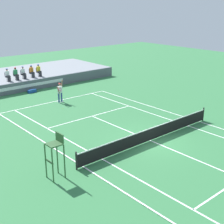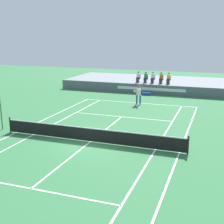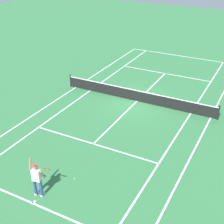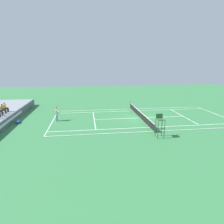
{
  "view_description": "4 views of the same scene",
  "coord_description": "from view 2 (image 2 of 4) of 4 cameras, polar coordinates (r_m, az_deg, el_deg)",
  "views": [
    {
      "loc": [
        -14.71,
        -13.2,
        8.74
      ],
      "look_at": [
        0.03,
        3.96,
        1.0
      ],
      "focal_mm": 51.58,
      "sensor_mm": 36.0,
      "label": 1
    },
    {
      "loc": [
        7.37,
        -16.63,
        6.49
      ],
      "look_at": [
        0.03,
        3.96,
        1.0
      ],
      "focal_mm": 49.37,
      "sensor_mm": 36.0,
      "label": 2
    },
    {
      "loc": [
        -8.28,
        19.83,
        10.7
      ],
      "look_at": [
        0.03,
        3.96,
        1.0
      ],
      "focal_mm": 51.07,
      "sensor_mm": 36.0,
      "label": 3
    },
    {
      "loc": [
        -24.92,
        7.37,
        7.42
      ],
      "look_at": [
        0.03,
        3.96,
        1.0
      ],
      "focal_mm": 30.6,
      "sensor_mm": 36.0,
      "label": 4
    }
  ],
  "objects": [
    {
      "name": "barrier_wall",
      "position": [
        34.93,
        7.17,
        4.19
      ],
      "size": [
        22.17,
        0.25,
        1.08
      ],
      "color": "#565B66",
      "rests_on": "ground"
    },
    {
      "name": "tennis_ball",
      "position": [
        28.18,
        2.34,
        0.85
      ],
      "size": [
        0.07,
        0.07,
        0.07
      ],
      "primitive_type": "sphere",
      "color": "#D1E533",
      "rests_on": "ground"
    },
    {
      "name": "spectator_seated_4",
      "position": [
        35.59,
        10.41,
        6.13
      ],
      "size": [
        0.44,
        0.6,
        1.27
      ],
      "color": "#474C56",
      "rests_on": "bleacher_platform"
    },
    {
      "name": "bleacher_platform",
      "position": [
        39.08,
        8.56,
        5.19
      ],
      "size": [
        22.17,
        8.34,
        1.08
      ],
      "primitive_type": "cube",
      "color": "gray",
      "rests_on": "ground"
    },
    {
      "name": "tennis_player",
      "position": [
        29.38,
        4.93,
        3.27
      ],
      "size": [
        0.75,
        0.72,
        2.08
      ],
      "color": "navy",
      "rests_on": "ground"
    },
    {
      "name": "spectator_seated_3",
      "position": [
        35.73,
        9.08,
        6.22
      ],
      "size": [
        0.44,
        0.6,
        1.27
      ],
      "color": "#474C56",
      "rests_on": "bleacher_platform"
    },
    {
      "name": "net",
      "position": [
        19.14,
        -4.07,
        -4.11
      ],
      "size": [
        11.98,
        0.1,
        1.07
      ],
      "color": "black",
      "rests_on": "ground"
    },
    {
      "name": "spectator_seated_2",
      "position": [
        35.92,
        7.55,
        6.31
      ],
      "size": [
        0.44,
        0.6,
        1.27
      ],
      "color": "#474C56",
      "rests_on": "bleacher_platform"
    },
    {
      "name": "ground_plane",
      "position": [
        19.31,
        -4.05,
        -5.58
      ],
      "size": [
        80.0,
        80.0,
        0.0
      ],
      "primitive_type": "plane",
      "color": "#337542"
    },
    {
      "name": "equipment_bag",
      "position": [
        34.25,
        6.43,
        3.36
      ],
      "size": [
        0.93,
        0.41,
        0.32
      ],
      "color": "#194799",
      "rests_on": "ground"
    },
    {
      "name": "spectator_seated_0",
      "position": [
        36.32,
        4.86,
        6.47
      ],
      "size": [
        0.44,
        0.6,
        1.27
      ],
      "color": "#474C56",
      "rests_on": "bleacher_platform"
    },
    {
      "name": "spectator_seated_1",
      "position": [
        36.1,
        6.25,
        6.39
      ],
      "size": [
        0.44,
        0.6,
        1.27
      ],
      "color": "#474C56",
      "rests_on": "bleacher_platform"
    },
    {
      "name": "court",
      "position": [
        19.31,
        -4.05,
        -5.55
      ],
      "size": [
        11.08,
        23.88,
        0.03
      ],
      "color": "#337542",
      "rests_on": "ground"
    }
  ]
}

